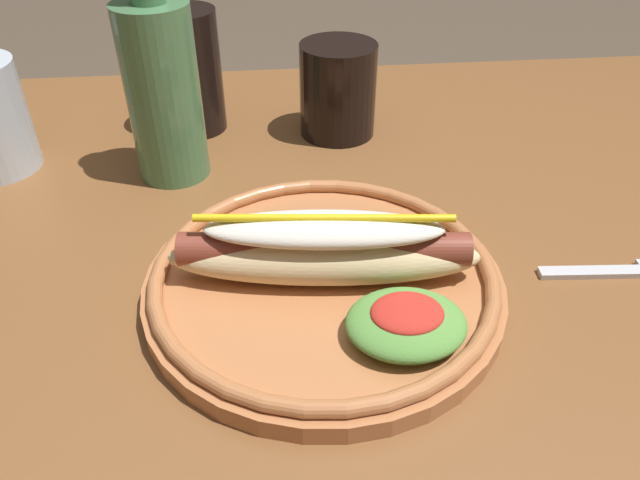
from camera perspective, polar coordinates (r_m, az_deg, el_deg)
The scene contains 6 objects.
dining_table at distance 0.59m, azimuth 0.50°, elevation -9.38°, with size 1.22×0.86×0.74m.
hot_dog_plate at distance 0.47m, azimuth 0.75°, elevation -3.30°, with size 0.28×0.28×0.08m.
fork at distance 0.56m, azimuth 26.71°, elevation -2.68°, with size 0.12×0.03×0.00m.
soda_cup at distance 0.72m, azimuth -12.20°, elevation 15.18°, with size 0.07×0.07×0.13m, color black.
extra_cup at distance 0.70m, azimuth 1.68°, elevation 13.90°, with size 0.09×0.09×0.10m, color black.
glass_bottle at distance 0.61m, azimuth -14.60°, elevation 13.86°, with size 0.07×0.07×0.24m.
Camera 1 is at (-0.05, -0.41, 1.06)m, focal length 34.09 mm.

